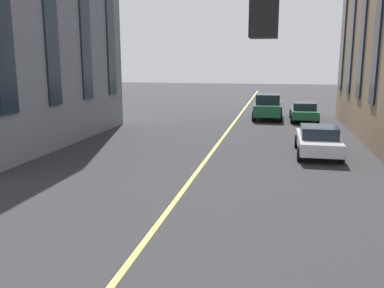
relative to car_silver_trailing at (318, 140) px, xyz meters
name	(u,v)px	position (x,y,z in m)	size (l,w,h in m)	color
lane_centre_line	(221,140)	(2.80, 4.90, -0.70)	(80.00, 0.16, 0.01)	#D8C64C
car_silver_trailing	(318,140)	(0.00, 0.00, 0.00)	(4.40, 1.95, 1.37)	#B7BABF
car_green_parked_a	(268,106)	(11.98, 2.62, 0.27)	(4.70, 2.14, 1.88)	#1E6038
car_green_mid	(304,111)	(11.34, 0.00, 0.00)	(4.40, 1.95, 1.37)	#1E6038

